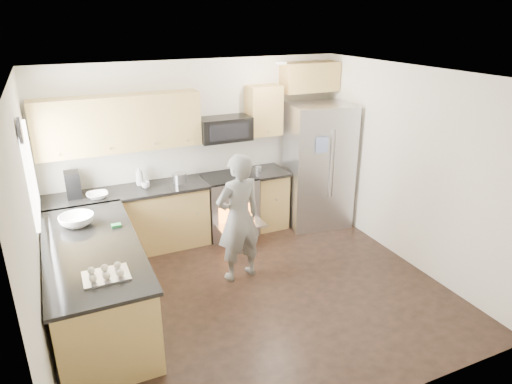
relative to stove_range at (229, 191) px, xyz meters
name	(u,v)px	position (x,y,z in m)	size (l,w,h in m)	color
ground	(253,293)	(-0.35, -1.69, -0.68)	(4.50, 4.50, 0.00)	black
room_shell	(249,162)	(-0.39, -1.68, 1.00)	(4.54, 4.04, 2.62)	white
back_cabinet_run	(165,181)	(-0.94, 0.05, 0.29)	(4.45, 0.64, 2.50)	tan
peninsula	(97,282)	(-2.10, -1.44, -0.21)	(0.96, 2.36, 1.05)	tan
stove_range	(229,191)	(0.00, 0.00, 0.00)	(0.76, 0.97, 1.79)	#B7B7BC
refrigerator	(318,166)	(1.42, -0.24, 0.29)	(1.05, 0.87, 1.93)	#B7B7BC
person	(239,218)	(-0.36, -1.27, 0.15)	(0.61, 0.40, 1.66)	gray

